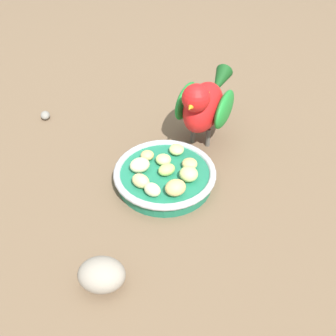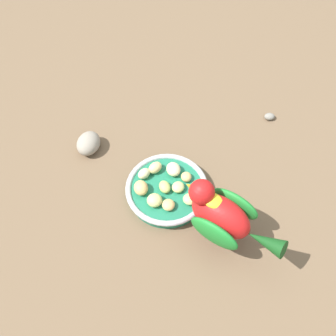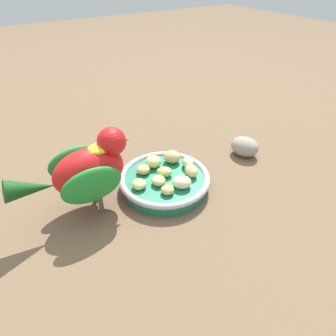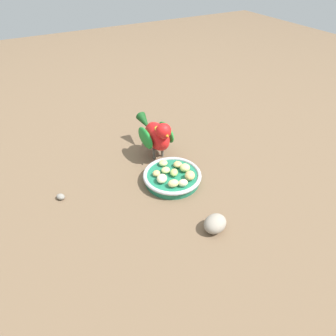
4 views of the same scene
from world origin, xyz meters
name	(u,v)px [view 1 (image 1 of 4)]	position (x,y,z in m)	size (l,w,h in m)	color
ground_plane	(175,177)	(0.00, 0.00, 0.00)	(4.00, 4.00, 0.00)	brown
feeding_bowl	(165,175)	(-0.01, -0.02, 0.02)	(0.18, 0.18, 0.03)	#1E7251
apple_piece_0	(140,165)	(-0.05, -0.03, 0.04)	(0.04, 0.03, 0.02)	beige
apple_piece_1	(175,188)	(0.03, -0.06, 0.04)	(0.04, 0.03, 0.03)	tan
apple_piece_2	(167,170)	(-0.01, -0.02, 0.04)	(0.03, 0.02, 0.02)	#B2CC66
apple_piece_3	(141,181)	(-0.03, -0.07, 0.04)	(0.03, 0.02, 0.02)	#E5C67F
apple_piece_4	(190,164)	(0.02, 0.01, 0.03)	(0.03, 0.03, 0.02)	tan
apple_piece_5	(164,158)	(-0.02, 0.00, 0.03)	(0.03, 0.03, 0.02)	#C6D17A
apple_piece_6	(177,150)	(-0.01, 0.04, 0.03)	(0.03, 0.03, 0.02)	#C6D17A
apple_piece_7	(148,155)	(-0.06, 0.00, 0.03)	(0.02, 0.02, 0.02)	tan
apple_piece_8	(189,174)	(0.03, -0.02, 0.04)	(0.03, 0.03, 0.02)	#C6D17A
apple_piece_9	(152,190)	(-0.01, -0.08, 0.04)	(0.03, 0.02, 0.02)	beige
parrot	(204,104)	(0.01, 0.12, 0.09)	(0.10, 0.22, 0.15)	#59544C
rock_large	(102,275)	(-0.01, -0.25, 0.02)	(0.07, 0.05, 0.05)	gray
pebble_0	(45,115)	(-0.34, 0.07, 0.01)	(0.03, 0.02, 0.02)	gray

